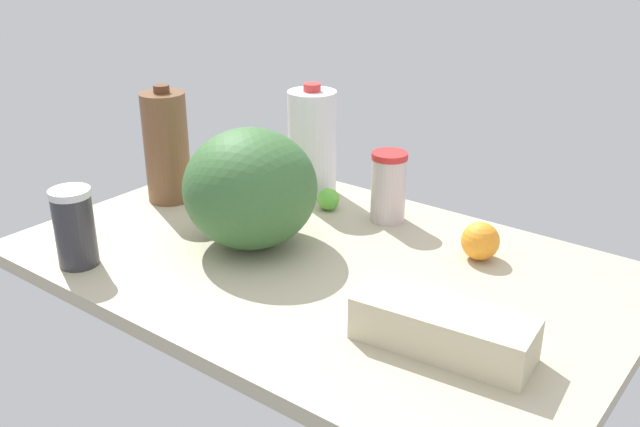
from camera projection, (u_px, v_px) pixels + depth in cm
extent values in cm
cube|color=#B8AD8F|center=(320.00, 266.00, 142.67)|extent=(120.00, 76.00, 3.00)
cylinder|color=brown|center=(167.00, 147.00, 166.79)|extent=(10.44, 10.44, 25.96)
cylinder|color=#59331E|center=(161.00, 89.00, 161.33)|extent=(3.65, 3.65, 1.80)
cube|color=beige|center=(443.00, 329.00, 111.78)|extent=(29.45, 13.17, 7.39)
cylinder|color=beige|center=(389.00, 190.00, 157.27)|extent=(7.72, 7.72, 14.50)
cylinder|color=red|center=(391.00, 156.00, 154.15)|extent=(7.96, 7.96, 1.40)
ellipsoid|color=#3A6835|center=(250.00, 188.00, 144.16)|extent=(27.35, 27.35, 24.62)
cylinder|color=white|center=(312.00, 144.00, 170.06)|extent=(11.63, 11.63, 25.51)
cylinder|color=red|center=(312.00, 87.00, 164.68)|extent=(4.07, 4.07, 1.80)
cylinder|color=#323137|center=(75.00, 231.00, 137.49)|extent=(7.68, 7.68, 14.35)
cylinder|color=silver|center=(69.00, 193.00, 134.40)|extent=(7.91, 7.91, 1.40)
sphere|color=#5FBA3C|center=(329.00, 199.00, 164.78)|extent=(5.16, 5.16, 5.16)
sphere|color=yellow|center=(220.00, 179.00, 174.63)|extent=(6.89, 6.89, 6.89)
sphere|color=yellow|center=(241.00, 157.00, 190.47)|extent=(6.42, 6.42, 6.42)
sphere|color=orange|center=(480.00, 241.00, 141.08)|extent=(7.65, 7.65, 7.65)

